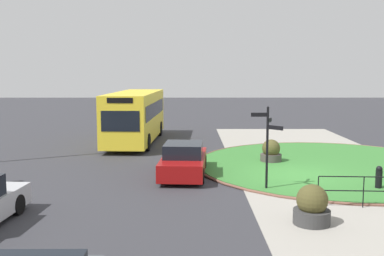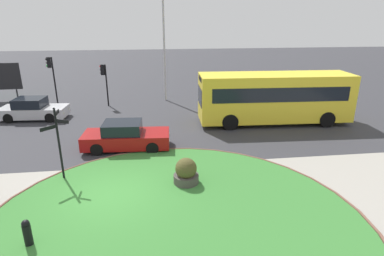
% 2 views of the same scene
% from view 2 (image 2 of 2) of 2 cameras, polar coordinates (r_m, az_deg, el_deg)
% --- Properties ---
extents(ground, '(120.00, 120.00, 0.00)m').
position_cam_2_polar(ground, '(13.02, -14.00, -11.75)').
color(ground, '#333338').
extents(sidewalk_paving, '(32.00, 8.50, 0.02)m').
position_cam_2_polar(sidewalk_paving, '(11.55, -14.94, -16.15)').
color(sidewalk_paving, '#9E998E').
rests_on(sidewalk_paving, ground).
extents(grass_island, '(12.89, 12.89, 0.10)m').
position_cam_2_polar(grass_island, '(11.00, -3.03, -17.19)').
color(grass_island, '#387A33').
rests_on(grass_island, ground).
extents(grass_kerb_ring, '(13.20, 13.20, 0.11)m').
position_cam_2_polar(grass_kerb_ring, '(11.00, -3.03, -17.17)').
color(grass_kerb_ring, brown).
rests_on(grass_kerb_ring, ground).
extents(signpost_directional, '(1.05, 1.11, 3.20)m').
position_cam_2_polar(signpost_directional, '(14.12, -22.81, -1.75)').
color(signpost_directional, black).
rests_on(signpost_directional, ground).
extents(bollard_foreground, '(0.25, 0.25, 0.94)m').
position_cam_2_polar(bollard_foreground, '(11.14, -27.37, -16.39)').
color(bollard_foreground, black).
rests_on(bollard_foreground, ground).
extents(bus_yellow, '(9.74, 2.93, 3.20)m').
position_cam_2_polar(bus_yellow, '(21.22, 14.54, 5.38)').
color(bus_yellow, yellow).
rests_on(bus_yellow, ground).
extents(car_far_lane, '(4.56, 2.09, 1.46)m').
position_cam_2_polar(car_far_lane, '(17.04, -11.78, -1.51)').
color(car_far_lane, maroon).
rests_on(car_far_lane, ground).
extents(car_trailing, '(4.44, 2.14, 1.46)m').
position_cam_2_polar(car_trailing, '(24.14, -26.54, 2.97)').
color(car_trailing, '#B7B7BC').
rests_on(car_trailing, ground).
extents(traffic_light_near, '(0.49, 0.31, 3.21)m').
position_cam_2_polar(traffic_light_near, '(25.44, -15.46, 9.00)').
color(traffic_light_near, black).
rests_on(traffic_light_near, ground).
extents(traffic_light_far, '(0.49, 0.30, 3.78)m').
position_cam_2_polar(traffic_light_far, '(26.48, -23.89, 9.34)').
color(traffic_light_far, black).
rests_on(traffic_light_far, ground).
extents(lamppost_tall, '(0.32, 0.32, 9.65)m').
position_cam_2_polar(lamppost_tall, '(26.15, -5.05, 15.96)').
color(lamppost_tall, '#B7B7BC').
rests_on(lamppost_tall, ground).
extents(planter_near_signpost, '(1.04, 1.04, 1.18)m').
position_cam_2_polar(planter_near_signpost, '(13.19, -1.07, -8.08)').
color(planter_near_signpost, '#47423D').
rests_on(planter_near_signpost, ground).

